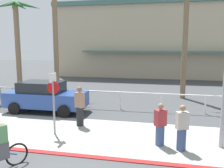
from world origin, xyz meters
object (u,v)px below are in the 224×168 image
(palm_tree_2, at_px, (54,9))
(palm_tree_3, at_px, (186,0))
(stop_sign_bike_lane, at_px, (53,95))
(car_blue_1, at_px, (45,96))
(palm_tree_1, at_px, (17,24))
(pedestrian_1, at_px, (80,108))
(pedestrian_0, at_px, (160,126))
(pedestrian_2, at_px, (182,130))
(cyclist_blue_0, at_px, (0,148))

(palm_tree_2, relative_size, palm_tree_3, 0.91)
(stop_sign_bike_lane, distance_m, car_blue_1, 3.87)
(stop_sign_bike_lane, xyz_separation_m, palm_tree_1, (-5.84, 6.75, 3.46))
(palm_tree_1, xyz_separation_m, palm_tree_3, (11.47, 1.75, 1.46))
(palm_tree_1, bearing_deg, pedestrian_1, -40.17)
(stop_sign_bike_lane, bearing_deg, pedestrian_1, 62.08)
(pedestrian_0, bearing_deg, car_blue_1, 151.50)
(palm_tree_3, height_order, pedestrian_1, palm_tree_3)
(palm_tree_2, xyz_separation_m, pedestrian_2, (8.49, -8.32, -5.45))
(palm_tree_3, distance_m, car_blue_1, 10.95)
(stop_sign_bike_lane, bearing_deg, palm_tree_2, 113.93)
(palm_tree_3, bearing_deg, pedestrian_1, -124.42)
(stop_sign_bike_lane, height_order, palm_tree_3, palm_tree_3)
(palm_tree_2, xyz_separation_m, car_blue_1, (1.42, -4.59, -5.34))
(palm_tree_2, relative_size, car_blue_1, 1.84)
(palm_tree_2, height_order, car_blue_1, palm_tree_2)
(palm_tree_2, height_order, pedestrian_0, palm_tree_2)
(cyclist_blue_0, height_order, pedestrian_2, pedestrian_2)
(palm_tree_2, distance_m, pedestrian_2, 13.08)
(palm_tree_1, height_order, car_blue_1, palm_tree_1)
(car_blue_1, height_order, pedestrian_1, pedestrian_1)
(car_blue_1, bearing_deg, pedestrian_2, -27.79)
(pedestrian_1, bearing_deg, palm_tree_3, 55.58)
(stop_sign_bike_lane, xyz_separation_m, palm_tree_2, (-3.45, 7.78, 4.54))
(palm_tree_3, height_order, car_blue_1, palm_tree_3)
(palm_tree_1, distance_m, cyclist_blue_0, 12.14)
(palm_tree_3, height_order, cyclist_blue_0, palm_tree_3)
(cyclist_blue_0, xyz_separation_m, pedestrian_0, (4.55, 2.82, 0.04))
(stop_sign_bike_lane, height_order, car_blue_1, stop_sign_bike_lane)
(palm_tree_1, bearing_deg, car_blue_1, -43.04)
(palm_tree_1, relative_size, pedestrian_1, 3.68)
(palm_tree_1, distance_m, palm_tree_3, 11.70)
(palm_tree_3, height_order, pedestrian_2, palm_tree_3)
(pedestrian_0, bearing_deg, pedestrian_1, 157.57)
(palm_tree_2, xyz_separation_m, cyclist_blue_0, (3.20, -10.85, -5.52))
(palm_tree_3, relative_size, cyclist_blue_0, 5.70)
(stop_sign_bike_lane, xyz_separation_m, car_blue_1, (-2.04, 3.19, -0.81))
(car_blue_1, distance_m, cyclist_blue_0, 6.52)
(car_blue_1, bearing_deg, cyclist_blue_0, -74.08)
(pedestrian_1, bearing_deg, palm_tree_2, 122.24)
(pedestrian_0, bearing_deg, stop_sign_bike_lane, 176.72)
(cyclist_blue_0, distance_m, pedestrian_0, 5.35)
(pedestrian_2, bearing_deg, palm_tree_1, 146.21)
(car_blue_1, bearing_deg, pedestrian_1, -35.68)
(pedestrian_0, relative_size, pedestrian_2, 0.97)
(stop_sign_bike_lane, relative_size, palm_tree_3, 0.29)
(palm_tree_1, distance_m, palm_tree_2, 2.82)
(palm_tree_2, distance_m, palm_tree_3, 9.12)
(palm_tree_1, xyz_separation_m, pedestrian_0, (10.14, -6.99, -4.41))
(palm_tree_2, xyz_separation_m, palm_tree_3, (9.08, 0.72, 0.39))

